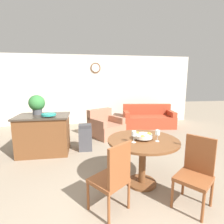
# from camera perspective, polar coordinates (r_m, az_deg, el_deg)

# --- Properties ---
(wall_back) EXTENTS (8.00, 0.09, 2.70)m
(wall_back) POSITION_cam_1_polar(r_m,az_deg,el_deg) (7.04, -6.17, 7.16)
(wall_back) COLOR silver
(wall_back) RESTS_ON ground_plane
(dining_table) EXTENTS (1.14, 1.14, 0.78)m
(dining_table) POSITION_cam_1_polar(r_m,az_deg,el_deg) (2.94, 9.99, -12.03)
(dining_table) COLOR brown
(dining_table) RESTS_ON ground_plane
(dining_chair_near_left) EXTENTS (0.59, 0.59, 0.96)m
(dining_chair_near_left) POSITION_cam_1_polar(r_m,az_deg,el_deg) (2.36, 0.30, -20.13)
(dining_chair_near_left) COLOR brown
(dining_chair_near_left) RESTS_ON ground_plane
(dining_chair_near_right) EXTENTS (0.59, 0.59, 0.96)m
(dining_chair_near_right) POSITION_cam_1_polar(r_m,az_deg,el_deg) (2.74, 25.72, -16.64)
(dining_chair_near_right) COLOR brown
(dining_chair_near_right) RESTS_ON ground_plane
(fruit_bowl) EXTENTS (0.30, 0.30, 0.11)m
(fruit_bowl) POSITION_cam_1_polar(r_m,az_deg,el_deg) (2.86, 10.13, -7.71)
(fruit_bowl) COLOR silver
(fruit_bowl) RESTS_ON dining_table
(wine_glass_left) EXTENTS (0.07, 0.07, 0.18)m
(wine_glass_left) POSITION_cam_1_polar(r_m,az_deg,el_deg) (2.68, 7.15, -7.16)
(wine_glass_left) COLOR silver
(wine_glass_left) RESTS_ON dining_table
(wine_glass_right) EXTENTS (0.07, 0.07, 0.18)m
(wine_glass_right) POSITION_cam_1_polar(r_m,az_deg,el_deg) (2.79, 14.65, -6.68)
(wine_glass_right) COLOR silver
(wine_glass_right) RESTS_ON dining_table
(kitchen_island) EXTENTS (1.18, 0.82, 0.92)m
(kitchen_island) POSITION_cam_1_polar(r_m,az_deg,el_deg) (4.48, -21.30, -6.73)
(kitchen_island) COLOR brown
(kitchen_island) RESTS_ON ground_plane
(teal_bowl) EXTENTS (0.32, 0.32, 0.07)m
(teal_bowl) POSITION_cam_1_polar(r_m,az_deg,el_deg) (4.16, -19.97, -0.81)
(teal_bowl) COLOR teal
(teal_bowl) RESTS_ON kitchen_island
(potted_plant) EXTENTS (0.37, 0.37, 0.46)m
(potted_plant) POSITION_cam_1_polar(r_m,az_deg,el_deg) (4.52, -23.33, 2.47)
(potted_plant) COLOR #4C4C51
(potted_plant) RESTS_ON kitchen_island
(trash_bin) EXTENTS (0.32, 0.29, 0.66)m
(trash_bin) POSITION_cam_1_polar(r_m,az_deg,el_deg) (4.42, -8.72, -8.20)
(trash_bin) COLOR #47474C
(trash_bin) RESTS_ON ground_plane
(couch) EXTENTS (1.93, 1.10, 0.82)m
(couch) POSITION_cam_1_polar(r_m,az_deg,el_deg) (6.74, 11.73, -2.29)
(couch) COLOR #B24228
(couch) RESTS_ON ground_plane
(armchair) EXTENTS (1.19, 1.20, 0.82)m
(armchair) POSITION_cam_1_polar(r_m,az_deg,el_deg) (5.48, -2.17, -4.95)
(armchair) COLOR #A87056
(armchair) RESTS_ON ground_plane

